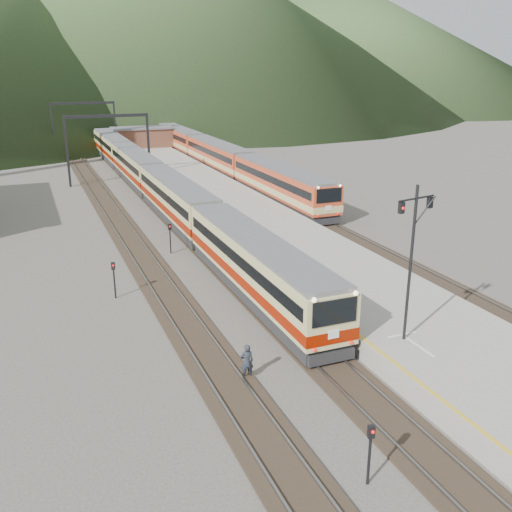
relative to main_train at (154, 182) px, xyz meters
name	(u,v)px	position (x,y,z in m)	size (l,w,h in m)	color
ground	(432,464)	(0.00, -44.54, -1.89)	(400.00, 400.00, 0.00)	#47423D
track_main	(165,209)	(0.00, -4.54, -1.82)	(2.60, 200.00, 0.23)	black
track_far	(113,214)	(-5.00, -4.54, -1.82)	(2.60, 200.00, 0.23)	black
track_second	(274,199)	(11.50, -4.54, -1.82)	(2.60, 200.00, 0.23)	black
platform	(226,204)	(5.60, -6.54, -1.39)	(8.00, 100.00, 1.00)	gray
gantry_near	(108,136)	(-2.85, 10.46, 3.69)	(9.55, 0.25, 8.00)	black
gantry_far	(84,118)	(-2.85, 35.46, 3.69)	(9.55, 0.25, 8.00)	black
station_shed	(143,137)	(5.60, 33.46, 0.68)	(9.40, 4.40, 3.10)	brown
hill_c	(327,35)	(110.00, 165.46, 23.11)	(160.00, 160.00, 50.00)	#2D4B28
main_train	(154,182)	(0.00, 0.00, 0.00)	(2.72, 74.69, 3.32)	tan
second_train	(218,156)	(11.50, 13.46, 0.10)	(2.88, 59.09, 3.52)	#B64122
signal_mast	(412,249)	(3.61, -37.74, 3.60)	(2.17, 0.57, 7.39)	black
short_signal_a	(370,447)	(-2.68, -44.55, -0.43)	(0.25, 0.20, 2.27)	black
short_signal_b	(170,234)	(-2.76, -17.95, -0.43)	(0.25, 0.21, 2.27)	black
short_signal_c	(114,275)	(-7.94, -25.11, -0.43)	(0.25, 0.21, 2.27)	black
worker	(247,362)	(-3.97, -36.72, -1.06)	(0.61, 0.40, 1.67)	#22262F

